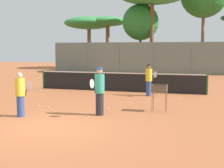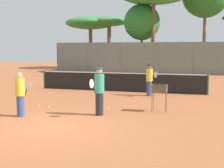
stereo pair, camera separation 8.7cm
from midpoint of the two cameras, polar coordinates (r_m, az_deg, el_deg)
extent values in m
plane|color=#B26038|center=(9.90, -11.52, -7.79)|extent=(80.00, 80.00, 0.00)
cylinder|color=#26592D|center=(19.44, -12.13, 0.81)|extent=(0.10, 0.10, 1.07)
cylinder|color=#26592D|center=(17.04, 17.28, -0.13)|extent=(0.10, 0.10, 1.07)
cube|color=black|center=(17.65, 1.58, 0.28)|extent=(9.55, 0.01, 1.01)
cube|color=white|center=(17.60, 1.59, 2.02)|extent=(9.55, 0.02, 0.06)
cylinder|color=slate|center=(33.38, -9.91, 4.87)|extent=(0.08, 0.08, 3.01)
cylinder|color=slate|center=(31.99, -4.35, 4.88)|extent=(0.08, 0.08, 3.01)
cylinder|color=slate|center=(30.91, 1.66, 4.84)|extent=(0.08, 0.08, 3.01)
cylinder|color=slate|center=(30.20, 8.03, 4.74)|extent=(0.08, 0.08, 3.01)
cylinder|color=slate|center=(29.87, 14.62, 4.57)|extent=(0.08, 0.08, 3.01)
cube|color=slate|center=(30.20, 8.03, 4.74)|extent=(20.74, 0.01, 3.01)
cylinder|color=brown|center=(31.78, 7.60, 8.23)|extent=(0.39, 0.39, 6.79)
cylinder|color=brown|center=(37.93, -3.86, 6.41)|extent=(0.43, 0.43, 4.69)
ellipsoid|color=#388E42|center=(38.05, -3.90, 11.06)|extent=(5.90, 5.90, 1.48)
cylinder|color=brown|center=(36.90, -0.45, 6.65)|extent=(0.45, 0.45, 4.99)
ellipsoid|color=#388E42|center=(37.03, -0.46, 11.37)|extent=(4.41, 4.41, 1.10)
cylinder|color=brown|center=(33.04, 5.51, 5.78)|extent=(0.25, 0.25, 4.01)
sphere|color=#28722D|center=(33.15, 5.57, 11.20)|extent=(3.76, 3.76, 3.76)
cylinder|color=brown|center=(35.26, 16.56, 7.72)|extent=(0.32, 0.32, 6.63)
cylinder|color=#334C8C|center=(11.62, -16.18, -3.90)|extent=(0.27, 0.27, 0.75)
cylinder|color=yellow|center=(11.51, -16.29, -0.54)|extent=(0.33, 0.33, 0.62)
sphere|color=#DBB28C|center=(11.47, -16.35, 1.52)|extent=(0.20, 0.20, 0.20)
cylinder|color=black|center=(11.25, -15.27, -1.47)|extent=(0.15, 0.08, 0.27)
ellipsoid|color=silver|center=(11.09, -14.79, -0.42)|extent=(0.38, 0.18, 0.43)
cylinder|color=#334C8C|center=(16.08, 6.97, -0.83)|extent=(0.27, 0.27, 0.76)
cylinder|color=yellow|center=(16.01, 7.00, 1.64)|extent=(0.33, 0.33, 0.63)
sphere|color=#8C6647|center=(15.98, 7.02, 3.13)|extent=(0.20, 0.20, 0.20)
cylinder|color=black|center=(15.98, 7.03, 3.44)|extent=(0.22, 0.22, 0.05)
cylinder|color=black|center=(15.75, 7.73, 0.97)|extent=(0.13, 0.12, 0.27)
ellipsoid|color=silver|center=(15.59, 8.12, 1.72)|extent=(0.31, 0.30, 0.43)
cylinder|color=#26262D|center=(11.38, -2.09, -3.69)|extent=(0.29, 0.29, 0.82)
cylinder|color=teal|center=(11.27, -2.11, 0.06)|extent=(0.36, 0.36, 0.68)
sphere|color=tan|center=(11.23, -2.12, 2.35)|extent=(0.22, 0.22, 0.22)
cylinder|color=#2659B2|center=(11.22, -2.12, 2.83)|extent=(0.23, 0.23, 0.06)
cylinder|color=black|center=(10.98, -3.03, -1.01)|extent=(0.06, 0.15, 0.27)
ellipsoid|color=silver|center=(10.80, -3.51, 0.04)|extent=(0.10, 0.40, 0.43)
cylinder|color=brown|center=(12.02, 7.52, -3.36)|extent=(0.02, 0.02, 0.75)
cylinder|color=brown|center=(11.95, 9.94, -3.46)|extent=(0.02, 0.02, 0.75)
cylinder|color=brown|center=(12.37, 7.79, -3.08)|extent=(0.02, 0.02, 0.75)
cylinder|color=brown|center=(12.30, 10.14, -3.17)|extent=(0.02, 0.02, 0.75)
cube|color=brown|center=(12.10, 8.87, -1.49)|extent=(0.55, 0.40, 0.01)
cube|color=brown|center=(11.88, 8.75, -0.93)|extent=(0.55, 0.01, 0.30)
cube|color=brown|center=(12.28, 9.01, -0.70)|extent=(0.55, 0.01, 0.30)
cube|color=brown|center=(12.12, 7.60, -0.77)|extent=(0.01, 0.40, 0.30)
cube|color=brown|center=(12.05, 10.18, -0.86)|extent=(0.01, 0.40, 0.30)
sphere|color=#D1E54C|center=(12.09, 8.16, -1.30)|extent=(0.07, 0.07, 0.07)
sphere|color=#D1E54C|center=(12.11, 9.31, -1.30)|extent=(0.07, 0.07, 0.07)
sphere|color=#D1E54C|center=(12.18, 9.42, -1.01)|extent=(0.07, 0.07, 0.07)
sphere|color=#D1E54C|center=(12.19, 8.39, -0.99)|extent=(0.07, 0.07, 0.07)
sphere|color=#D1E54C|center=(12.18, 8.93, -1.00)|extent=(0.07, 0.07, 0.07)
sphere|color=#D1E54C|center=(12.17, 7.96, -0.99)|extent=(0.07, 0.07, 0.07)
sphere|color=#D1E54C|center=(12.08, 8.78, -1.06)|extent=(0.07, 0.07, 0.07)
sphere|color=#D1E54C|center=(12.23, 9.42, -1.23)|extent=(0.07, 0.07, 0.07)
sphere|color=#D1E54C|center=(12.11, 8.45, -1.29)|extent=(0.07, 0.07, 0.07)
sphere|color=#D1E54C|center=(11.79, -1.47, -5.18)|extent=(0.07, 0.07, 0.07)
sphere|color=#D1E54C|center=(16.24, 8.87, -2.02)|extent=(0.07, 0.07, 0.07)
sphere|color=#D1E54C|center=(12.31, -0.59, -4.68)|extent=(0.07, 0.07, 0.07)
sphere|color=#D1E54C|center=(13.07, -11.43, -4.15)|extent=(0.07, 0.07, 0.07)
sphere|color=#D1E54C|center=(16.47, 3.66, -1.83)|extent=(0.07, 0.07, 0.07)
sphere|color=#D1E54C|center=(13.38, -13.15, -3.95)|extent=(0.07, 0.07, 0.07)
sphere|color=#D1E54C|center=(14.99, 12.31, -2.80)|extent=(0.07, 0.07, 0.07)
cube|color=#3F4C8C|center=(34.46, 13.43, 3.08)|extent=(4.20, 1.70, 0.90)
cube|color=#33383D|center=(34.44, 13.14, 4.42)|extent=(2.20, 1.50, 0.70)
camera|label=1|loc=(0.04, -89.80, 0.02)|focal=50.00mm
camera|label=2|loc=(0.04, 90.20, -0.02)|focal=50.00mm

